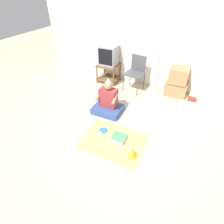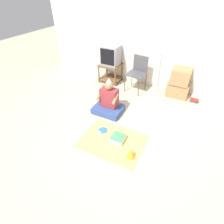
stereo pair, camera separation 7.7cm
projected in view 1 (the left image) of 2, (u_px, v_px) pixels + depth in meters
ground_plane at (117, 135)px, 3.38m from camera, size 16.00×16.00×0.00m
wall_back at (156, 38)px, 4.24m from camera, size 6.40×0.06×2.55m
tv_stand at (109, 71)px, 5.01m from camera, size 0.58×0.52×0.50m
tv at (109, 55)px, 4.74m from camera, size 0.46×0.42×0.51m
folding_chair at (136, 71)px, 4.50m from camera, size 0.51×0.49×0.90m
cardboard_box_stack at (177, 82)px, 4.34m from camera, size 0.52×0.41×0.73m
dust_mop at (155, 85)px, 4.32m from camera, size 0.28×0.41×1.15m
book_pile at (192, 99)px, 4.32m from camera, size 0.20×0.14×0.07m
person_seated at (108, 102)px, 3.85m from camera, size 0.63×0.50×0.82m
party_cloth at (114, 141)px, 3.25m from camera, size 1.16×0.88×0.01m
birthday_cake at (119, 138)px, 3.24m from camera, size 0.25×0.25×0.15m
party_hat_blue at (133, 152)px, 2.92m from camera, size 0.16×0.16×0.18m
paper_plate at (103, 130)px, 3.47m from camera, size 0.18×0.18×0.01m
plastic_spoon_near at (100, 133)px, 3.42m from camera, size 0.05×0.14×0.01m
plastic_spoon_far at (100, 134)px, 3.39m from camera, size 0.05×0.14×0.01m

